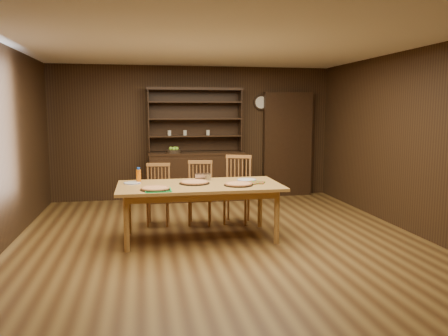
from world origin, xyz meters
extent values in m
plane|color=brown|center=(0.00, 0.00, 0.00)|extent=(6.00, 6.00, 0.00)
plane|color=white|center=(0.00, 0.00, 2.60)|extent=(6.00, 6.00, 0.00)
plane|color=#322010|center=(0.00, 3.00, 1.30)|extent=(5.50, 0.00, 5.50)
plane|color=#322010|center=(0.00, -3.00, 1.30)|extent=(5.50, 0.00, 5.50)
plane|color=#322010|center=(2.75, 0.00, 1.30)|extent=(0.00, 6.00, 6.00)
cube|color=black|center=(0.00, 2.74, 0.45)|extent=(1.80, 0.50, 0.90)
cube|color=black|center=(0.00, 2.74, 0.92)|extent=(1.84, 0.52, 0.04)
cube|color=black|center=(0.00, 2.97, 1.55)|extent=(1.80, 0.02, 1.20)
cube|color=black|center=(-0.89, 2.82, 1.55)|extent=(0.02, 0.32, 1.20)
cube|color=black|center=(0.89, 2.82, 1.55)|extent=(0.02, 0.32, 1.20)
cube|color=black|center=(0.00, 2.82, 2.15)|extent=(1.84, 0.34, 0.05)
cylinder|color=#B6AF9A|center=(-0.50, 2.82, 1.31)|extent=(0.07, 0.07, 0.10)
cylinder|color=#B6AF9A|center=(-0.20, 2.82, 1.31)|extent=(0.07, 0.07, 0.10)
cube|color=black|center=(1.90, 2.90, 1.05)|extent=(1.00, 0.18, 2.10)
cylinder|color=black|center=(1.35, 2.96, 1.90)|extent=(0.30, 0.04, 0.30)
cylinder|color=#F0E6CC|center=(1.35, 2.94, 1.90)|extent=(0.24, 0.01, 0.24)
cube|color=#B7843F|center=(-0.26, 0.17, 0.73)|extent=(2.19, 1.10, 0.04)
cylinder|color=#B7843F|center=(-1.23, -0.25, 0.35)|extent=(0.07, 0.07, 0.71)
cylinder|color=#B7843F|center=(-1.23, 0.58, 0.35)|extent=(0.07, 0.07, 0.71)
cylinder|color=#B7843F|center=(0.70, -0.25, 0.35)|extent=(0.07, 0.07, 0.71)
cylinder|color=#B7843F|center=(0.70, 0.58, 0.35)|extent=(0.07, 0.07, 0.71)
cube|color=#A76C39|center=(-0.80, 0.99, 0.39)|extent=(0.43, 0.41, 0.04)
cylinder|color=#A76C39|center=(-0.96, 0.88, 0.18)|extent=(0.03, 0.03, 0.37)
cylinder|color=#A76C39|center=(-0.93, 1.15, 0.18)|extent=(0.03, 0.03, 0.37)
cylinder|color=#A76C39|center=(-0.67, 0.84, 0.18)|extent=(0.03, 0.03, 0.37)
cylinder|color=#A76C39|center=(-0.64, 1.11, 0.18)|extent=(0.03, 0.03, 0.37)
cube|color=#A76C39|center=(-0.78, 1.15, 0.91)|extent=(0.37, 0.08, 0.05)
cube|color=#A76C39|center=(-0.17, 0.91, 0.41)|extent=(0.46, 0.45, 0.04)
cylinder|color=#A76C39|center=(-0.34, 0.80, 0.19)|extent=(0.03, 0.03, 0.39)
cylinder|color=#A76C39|center=(-0.29, 1.08, 0.19)|extent=(0.03, 0.03, 0.39)
cylinder|color=#A76C39|center=(-0.05, 0.74, 0.19)|extent=(0.03, 0.03, 0.39)
cylinder|color=#A76C39|center=(0.01, 1.02, 0.19)|extent=(0.03, 0.03, 0.39)
cube|color=#A76C39|center=(-0.14, 1.07, 0.95)|extent=(0.38, 0.11, 0.05)
cube|color=#A76C39|center=(0.41, 0.88, 0.44)|extent=(0.55, 0.54, 0.04)
cylinder|color=#A76C39|center=(0.20, 0.80, 0.21)|extent=(0.04, 0.04, 0.42)
cylinder|color=#A76C39|center=(0.31, 1.08, 0.21)|extent=(0.04, 0.04, 0.42)
cylinder|color=#A76C39|center=(0.50, 0.67, 0.21)|extent=(0.04, 0.04, 0.42)
cylinder|color=#A76C39|center=(0.61, 0.96, 0.21)|extent=(0.04, 0.04, 0.42)
cube|color=#A76C39|center=(0.47, 1.04, 1.02)|extent=(0.39, 0.19, 0.05)
cylinder|color=black|center=(-0.86, -0.14, 0.76)|extent=(0.38, 0.38, 0.01)
cylinder|color=#E0A75F|center=(-0.86, -0.14, 0.77)|extent=(0.35, 0.35, 0.02)
torus|color=#B06F3F|center=(-0.86, -0.14, 0.77)|extent=(0.36, 0.36, 0.03)
cylinder|color=black|center=(0.24, -0.01, 0.76)|extent=(0.39, 0.39, 0.01)
cylinder|color=#E0A75F|center=(0.24, -0.01, 0.77)|extent=(0.36, 0.36, 0.02)
torus|color=#B06F3F|center=(0.24, -0.01, 0.77)|extent=(0.37, 0.37, 0.03)
cylinder|color=black|center=(-0.32, 0.24, 0.76)|extent=(0.42, 0.42, 0.01)
cylinder|color=#E0A75F|center=(-0.32, 0.24, 0.77)|extent=(0.38, 0.38, 0.02)
torus|color=#B06F3F|center=(-0.32, 0.24, 0.77)|extent=(0.38, 0.38, 0.03)
cylinder|color=white|center=(-1.16, 0.39, 0.76)|extent=(0.23, 0.23, 0.01)
torus|color=#323A98|center=(-1.16, 0.39, 0.76)|extent=(0.23, 0.23, 0.01)
cylinder|color=white|center=(0.44, 0.38, 0.76)|extent=(0.27, 0.27, 0.01)
torus|color=#323A98|center=(0.44, 0.38, 0.76)|extent=(0.27, 0.27, 0.01)
cube|color=silver|center=(-0.17, 0.55, 0.79)|extent=(0.24, 0.18, 0.09)
cylinder|color=orange|center=(-1.08, 0.47, 0.84)|extent=(0.06, 0.06, 0.18)
cylinder|color=#1543AC|center=(-1.08, 0.47, 0.95)|extent=(0.04, 0.04, 0.03)
cube|color=#A01216|center=(0.46, 0.12, 0.76)|extent=(0.29, 0.29, 0.02)
cube|color=#A01216|center=(0.53, 0.13, 0.76)|extent=(0.27, 0.27, 0.02)
cylinder|color=black|center=(-0.44, 2.69, 0.97)|extent=(0.27, 0.27, 0.06)
sphere|color=#A4D238|center=(-0.49, 2.69, 1.02)|extent=(0.08, 0.08, 0.08)
sphere|color=#A4D238|center=(-0.41, 2.72, 1.02)|extent=(0.08, 0.08, 0.08)
sphere|color=#A4D238|center=(-0.44, 2.64, 1.02)|extent=(0.08, 0.08, 0.08)
sphere|color=#A4D238|center=(-0.38, 2.67, 1.02)|extent=(0.08, 0.08, 0.08)
camera|label=1|loc=(-1.01, -5.62, 1.75)|focal=35.00mm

